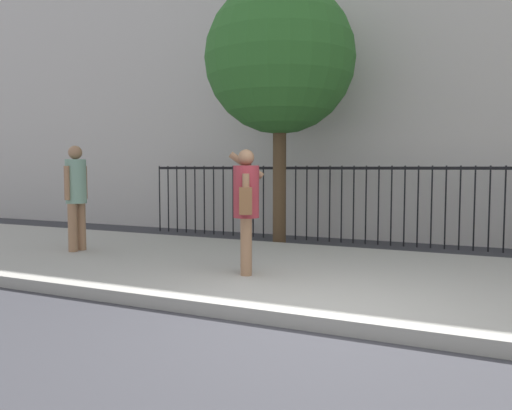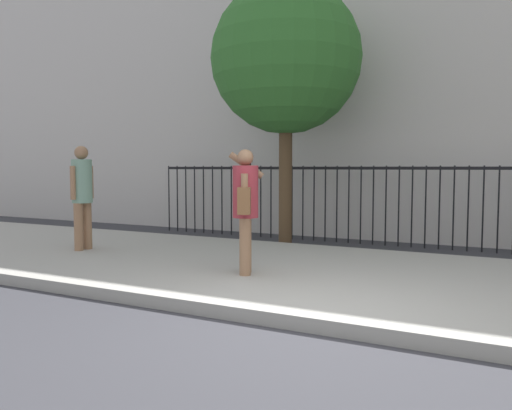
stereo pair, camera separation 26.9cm
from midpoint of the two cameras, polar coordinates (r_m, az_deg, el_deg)
The scene contains 7 objects.
ground_plane at distance 5.14m, azimuth 4.18°, elevation -13.60°, with size 60.00×60.00×0.00m, color #333338.
sidewalk at distance 7.15m, azimuth 10.69°, elevation -7.97°, with size 28.00×4.40×0.15m, color #9E9B93.
building_facade at distance 13.54m, azimuth 18.15°, elevation 17.07°, with size 28.00×4.00×9.29m, color #BCB7B2.
iron_fence at distance 10.63m, azimuth 15.89°, elevation 1.03°, with size 12.03×0.04×1.60m.
pedestrian_on_phone at distance 6.86m, azimuth -2.20°, elevation 0.31°, with size 0.57×0.72×1.65m.
pedestrian_walking at distance 9.36m, azimuth -19.82°, elevation 1.48°, with size 0.34×0.49×1.78m.
street_tree_mid at distance 10.49m, azimuth 1.85°, elevation 15.61°, with size 2.91×2.91×5.13m.
Camera 1 is at (1.66, -4.63, 1.57)m, focal length 36.67 mm.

